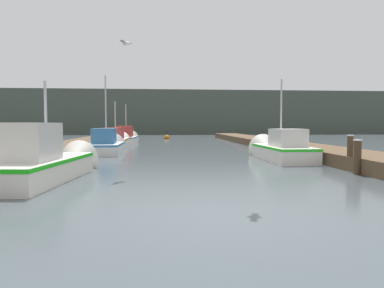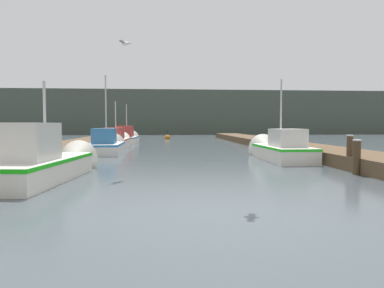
{
  "view_description": "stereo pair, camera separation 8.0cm",
  "coord_description": "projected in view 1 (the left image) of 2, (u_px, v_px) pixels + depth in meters",
  "views": [
    {
      "loc": [
        -1.02,
        -5.97,
        1.64
      ],
      "look_at": [
        0.54,
        12.72,
        0.55
      ],
      "focal_mm": 32.0,
      "sensor_mm": 36.0,
      "label": 1
    },
    {
      "loc": [
        -0.94,
        -5.98,
        1.64
      ],
      "look_at": [
        0.54,
        12.72,
        0.55
      ],
      "focal_mm": 32.0,
      "sensor_mm": 36.0,
      "label": 2
    }
  ],
  "objects": [
    {
      "name": "distant_shore_ridge",
      "position": [
        169.0,
        113.0,
        62.85
      ],
      "size": [
        120.0,
        16.0,
        7.23
      ],
      "color": "#424C42",
      "rests_on": "ground_plane"
    },
    {
      "name": "fishing_boat_1",
      "position": [
        279.0,
        149.0,
        15.95
      ],
      "size": [
        1.75,
        5.12,
        4.13
      ],
      "rotation": [
        0.0,
        0.0,
        0.02
      ],
      "color": "silver",
      "rests_on": "ground_plane"
    },
    {
      "name": "fishing_boat_4",
      "position": [
        126.0,
        138.0,
        29.85
      ],
      "size": [
        1.85,
        5.17,
        3.9
      ],
      "rotation": [
        0.0,
        0.0,
        -0.03
      ],
      "color": "silver",
      "rests_on": "ground_plane"
    },
    {
      "name": "channel_buoy",
      "position": [
        167.0,
        137.0,
        37.73
      ],
      "size": [
        0.62,
        0.62,
        1.12
      ],
      "color": "#BF6513",
      "rests_on": "ground_plane"
    },
    {
      "name": "fishing_boat_3",
      "position": [
        116.0,
        141.0,
        24.55
      ],
      "size": [
        1.66,
        6.38,
        3.69
      ],
      "rotation": [
        0.0,
        0.0,
        0.01
      ],
      "color": "silver",
      "rests_on": "ground_plane"
    },
    {
      "name": "mooring_piling_1",
      "position": [
        114.0,
        136.0,
        31.4
      ],
      "size": [
        0.28,
        0.28,
        1.03
      ],
      "color": "#473523",
      "rests_on": "ground_plane"
    },
    {
      "name": "fishing_boat_2",
      "position": [
        107.0,
        145.0,
        19.45
      ],
      "size": [
        1.82,
        4.58,
        4.9
      ],
      "rotation": [
        0.0,
        0.0,
        0.02
      ],
      "color": "silver",
      "rests_on": "ground_plane"
    },
    {
      "name": "dock_left",
      "position": [
        74.0,
        146.0,
        21.47
      ],
      "size": [
        2.59,
        40.0,
        0.52
      ],
      "color": "brown",
      "rests_on": "ground_plane"
    },
    {
      "name": "fishing_boat_0",
      "position": [
        48.0,
        162.0,
        10.16
      ],
      "size": [
        2.03,
        5.5,
        3.29
      ],
      "rotation": [
        0.0,
        0.0,
        -0.1
      ],
      "color": "silver",
      "rests_on": "ground_plane"
    },
    {
      "name": "dock_right",
      "position": [
        280.0,
        145.0,
        22.58
      ],
      "size": [
        2.59,
        40.0,
        0.52
      ],
      "color": "brown",
      "rests_on": "ground_plane"
    },
    {
      "name": "mooring_piling_2",
      "position": [
        350.0,
        153.0,
        11.98
      ],
      "size": [
        0.24,
        0.24,
        1.27
      ],
      "color": "#473523",
      "rests_on": "ground_plane"
    },
    {
      "name": "mooring_piling_0",
      "position": [
        357.0,
        157.0,
        11.17
      ],
      "size": [
        0.28,
        0.28,
        1.14
      ],
      "color": "#473523",
      "rests_on": "ground_plane"
    },
    {
      "name": "seagull_lead",
      "position": [
        126.0,
        43.0,
        11.43
      ],
      "size": [
        0.36,
        0.54,
        0.12
      ],
      "rotation": [
        0.0,
        0.0,
        1.08
      ],
      "color": "white"
    },
    {
      "name": "ground_plane",
      "position": [
        221.0,
        216.0,
        6.12
      ],
      "size": [
        200.0,
        200.0,
        0.0
      ],
      "color": "#424C51"
    }
  ]
}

